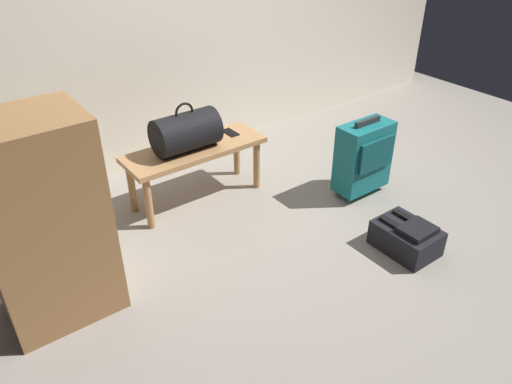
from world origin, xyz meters
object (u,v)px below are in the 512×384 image
object	(u,v)px
bench	(195,155)
suitcase_upright_teal	(364,156)
backpack_dark	(407,237)
side_cabinet	(44,223)
duffel_bag_black	(186,132)
cell_phone	(230,132)

from	to	relation	value
bench	suitcase_upright_teal	distance (m)	1.20
suitcase_upright_teal	bench	bearing A→B (deg)	146.92
backpack_dark	side_cabinet	distance (m)	2.09
duffel_bag_black	cell_phone	bearing A→B (deg)	5.85
duffel_bag_black	backpack_dark	distance (m)	1.59
bench	side_cabinet	bearing A→B (deg)	-156.02
cell_phone	duffel_bag_black	bearing A→B (deg)	-174.15
suitcase_upright_teal	side_cabinet	size ratio (longest dim) A/B	0.54
backpack_dark	cell_phone	bearing A→B (deg)	106.75
duffel_bag_black	cell_phone	size ratio (longest dim) A/B	3.06
duffel_bag_black	side_cabinet	size ratio (longest dim) A/B	0.40
duffel_bag_black	cell_phone	distance (m)	0.41
suitcase_upright_teal	backpack_dark	bearing A→B (deg)	-113.16
side_cabinet	duffel_bag_black	bearing A→B (deg)	25.08
cell_phone	backpack_dark	size ratio (longest dim) A/B	0.38
bench	suitcase_upright_teal	world-z (taller)	suitcase_upright_teal
duffel_bag_black	suitcase_upright_teal	world-z (taller)	duffel_bag_black
duffel_bag_black	side_cabinet	distance (m)	1.20
cell_phone	side_cabinet	size ratio (longest dim) A/B	0.13
backpack_dark	duffel_bag_black	bearing A→B (deg)	121.19
suitcase_upright_teal	backpack_dark	size ratio (longest dim) A/B	1.55
duffel_bag_black	suitcase_upright_teal	bearing A→B (deg)	-31.65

